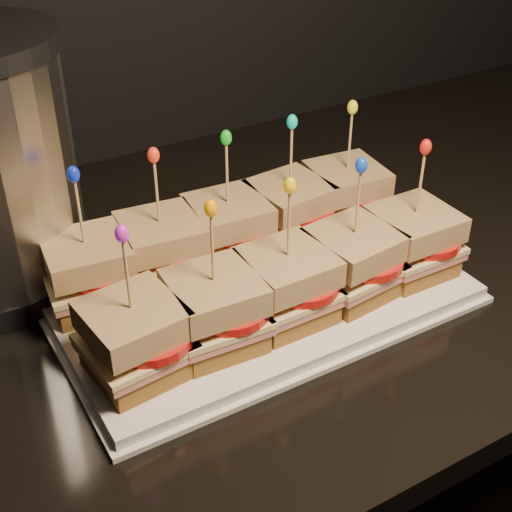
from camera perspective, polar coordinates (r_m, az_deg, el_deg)
cabinet at (r=1.21m, az=5.68°, el=-16.80°), size 2.38×0.66×0.87m
granite_slab at (r=0.92m, az=7.22°, el=1.49°), size 2.42×0.70×0.03m
platter at (r=0.77m, az=0.00°, el=-2.85°), size 0.42×0.26×0.02m
platter_rim at (r=0.77m, az=0.00°, el=-3.20°), size 0.43×0.27×0.01m
sandwich_0_bread_bot at (r=0.75m, az=-12.96°, el=-2.89°), size 0.09×0.09×0.02m
sandwich_0_ham at (r=0.75m, az=-13.11°, el=-1.97°), size 0.10×0.09×0.01m
sandwich_0_cheese at (r=0.74m, az=-13.18°, el=-1.53°), size 0.10×0.09×0.01m
sandwich_0_tomato at (r=0.74m, az=-12.22°, el=-1.01°), size 0.08×0.08×0.01m
sandwich_0_bread_top at (r=0.73m, az=-13.43°, el=0.13°), size 0.09×0.09×0.03m
sandwich_0_pick at (r=0.70m, az=-13.89°, el=3.10°), size 0.00×0.00×0.09m
sandwich_0_frill at (r=0.68m, az=-14.40°, el=6.35°), size 0.01×0.01×0.02m
sandwich_1_bread_bot at (r=0.77m, az=-7.40°, el=-1.14°), size 0.09×0.09×0.02m
sandwich_1_ham at (r=0.77m, az=-7.48°, el=-0.22°), size 0.10×0.09×0.01m
sandwich_1_cheese at (r=0.76m, az=-7.52°, el=0.21°), size 0.10×0.10×0.01m
sandwich_1_tomato at (r=0.76m, az=-6.55°, el=0.73°), size 0.08×0.08×0.01m
sandwich_1_bread_top at (r=0.75m, az=-7.66°, el=1.86°), size 0.09×0.09×0.03m
sandwich_1_pick at (r=0.73m, az=-7.92°, el=4.79°), size 0.00×0.00×0.09m
sandwich_1_frill at (r=0.71m, az=-8.20°, el=7.99°), size 0.01×0.01×0.02m
sandwich_2_bread_bot at (r=0.80m, az=-2.18°, el=0.51°), size 0.08×0.08×0.02m
sandwich_2_ham at (r=0.79m, az=-2.21°, el=1.42°), size 0.09×0.09×0.01m
sandwich_2_cheese at (r=0.79m, az=-2.22°, el=1.85°), size 0.09×0.09×0.01m
sandwich_2_tomato at (r=0.79m, az=-1.25°, el=2.35°), size 0.08×0.08×0.01m
sandwich_2_bread_top at (r=0.78m, az=-2.26°, el=3.46°), size 0.09×0.09×0.03m
sandwich_2_pick at (r=0.76m, az=-2.33°, el=6.33°), size 0.00×0.00×0.09m
sandwich_2_frill at (r=0.74m, az=-2.41°, el=9.44°), size 0.01×0.01×0.02m
sandwich_3_bread_bot at (r=0.84m, az=2.64°, el=2.04°), size 0.09×0.09×0.02m
sandwich_3_ham at (r=0.83m, az=2.67°, el=2.92°), size 0.09×0.09×0.01m
sandwich_3_cheese at (r=0.83m, az=2.68°, el=3.34°), size 0.10×0.09×0.01m
sandwich_3_tomato at (r=0.82m, az=3.63°, el=3.82°), size 0.08×0.08×0.01m
sandwich_3_bread_top at (r=0.81m, az=2.73°, el=4.90°), size 0.09×0.09×0.03m
sandwich_3_pick at (r=0.79m, az=2.82°, el=7.68°), size 0.00×0.00×0.09m
sandwich_3_frill at (r=0.77m, az=2.91°, el=10.67°), size 0.01×0.01×0.02m
sandwich_4_bread_bot at (r=0.88m, az=7.07°, el=3.42°), size 0.09×0.09×0.02m
sandwich_4_ham at (r=0.87m, az=7.13°, el=4.27°), size 0.10×0.09×0.01m
sandwich_4_cheese at (r=0.87m, az=7.16°, el=4.68°), size 0.10×0.09×0.01m
sandwich_4_tomato at (r=0.87m, az=8.08°, el=5.13°), size 0.08×0.08×0.01m
sandwich_4_bread_top at (r=0.85m, az=7.28°, el=6.19°), size 0.09×0.09×0.03m
sandwich_4_pick at (r=0.84m, az=7.50°, el=8.85°), size 0.00×0.00×0.09m
sandwich_4_frill at (r=0.82m, az=7.73°, el=11.70°), size 0.01×0.01×0.02m
sandwich_5_bread_bot at (r=0.66m, az=-9.45°, el=-8.29°), size 0.09×0.09×0.02m
sandwich_5_ham at (r=0.65m, az=-9.57°, el=-7.31°), size 0.10×0.09×0.01m
sandwich_5_cheese at (r=0.65m, az=-9.63°, el=-6.84°), size 0.10×0.09×0.01m
sandwich_5_tomato at (r=0.64m, az=-8.50°, el=-6.30°), size 0.08×0.08×0.01m
sandwich_5_bread_top at (r=0.63m, az=-9.85°, el=-5.06°), size 0.09×0.09×0.03m
sandwich_5_pick at (r=0.61m, az=-10.24°, el=-1.83°), size 0.00×0.00×0.09m
sandwich_5_frill at (r=0.58m, az=-10.67°, el=1.78°), size 0.01×0.01×0.02m
sandwich_6_bread_bot at (r=0.69m, az=-3.24°, el=-6.10°), size 0.08×0.08×0.02m
sandwich_6_ham at (r=0.68m, az=-3.28°, el=-5.13°), size 0.09×0.09×0.01m
sandwich_6_cheese at (r=0.67m, az=-3.30°, el=-4.66°), size 0.09×0.09×0.01m
sandwich_6_tomato at (r=0.67m, az=-2.17°, el=-4.11°), size 0.08×0.08×0.01m
sandwich_6_bread_top at (r=0.66m, az=-3.37°, el=-2.90°), size 0.09×0.09×0.03m
sandwich_6_pick at (r=0.63m, az=-3.50°, el=0.29°), size 0.00×0.00×0.09m
sandwich_6_frill at (r=0.61m, az=-3.65°, el=3.83°), size 0.01×0.01×0.02m
sandwich_7_bread_bot at (r=0.72m, az=2.45°, el=-4.03°), size 0.08×0.08×0.02m
sandwich_7_ham at (r=0.71m, az=2.48°, el=-3.07°), size 0.09×0.08×0.01m
sandwich_7_cheese at (r=0.70m, az=2.49°, el=-2.61°), size 0.09×0.09×0.01m
sandwich_7_tomato at (r=0.70m, az=3.60°, el=-2.07°), size 0.08×0.08×0.01m
sandwich_7_bread_top at (r=0.69m, az=2.54°, el=-0.88°), size 0.08×0.08×0.03m
sandwich_7_pick at (r=0.67m, az=2.63°, el=2.22°), size 0.00×0.00×0.09m
sandwich_7_frill at (r=0.64m, az=2.74°, el=5.64°), size 0.01×0.01×0.02m
sandwich_8_bread_bot at (r=0.76m, az=7.58°, el=-2.11°), size 0.09×0.09×0.02m
sandwich_8_ham at (r=0.75m, az=7.67°, el=-1.17°), size 0.10×0.09×0.01m
sandwich_8_cheese at (r=0.74m, az=7.71°, el=-0.73°), size 0.10×0.09×0.01m
sandwich_8_tomato at (r=0.74m, az=8.77°, el=-0.21°), size 0.08×0.08×0.01m
sandwich_8_bread_top at (r=0.73m, az=7.86°, el=0.94°), size 0.09×0.09×0.03m
sandwich_8_pick at (r=0.71m, az=8.13°, el=3.92°), size 0.00×0.00×0.09m
sandwich_8_frill at (r=0.69m, az=8.42°, el=7.19°), size 0.01×0.01×0.02m
sandwich_9_bread_bot at (r=0.80m, az=12.17°, el=-0.37°), size 0.08×0.08×0.02m
sandwich_9_ham at (r=0.79m, az=12.30°, el=0.53°), size 0.09×0.08×0.01m
sandwich_9_cheese at (r=0.79m, az=12.36°, el=0.95°), size 0.09×0.09×0.01m
sandwich_9_tomato at (r=0.79m, az=13.36°, el=1.44°), size 0.08×0.08×0.01m
sandwich_9_bread_top at (r=0.78m, az=12.59°, el=2.55°), size 0.08×0.08×0.03m
sandwich_9_pick at (r=0.76m, az=12.99°, el=5.40°), size 0.00×0.00×0.09m
sandwich_9_frill at (r=0.74m, az=13.43°, el=8.48°), size 0.01×0.01×0.02m
appliance_base at (r=0.84m, az=-19.11°, el=-1.23°), size 0.22×0.18×0.03m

